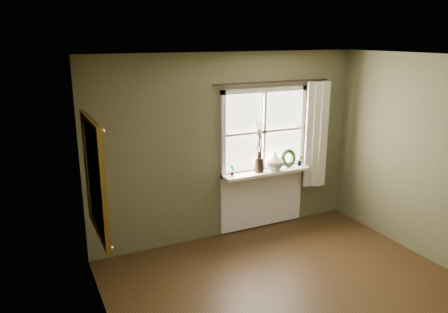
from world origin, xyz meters
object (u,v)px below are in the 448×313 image
wreath (288,160)px  cream_vase (275,161)px  gilt_mirror (94,177)px  dark_jug (259,165)px

wreath → cream_vase: bearing=-178.2°
wreath → gilt_mirror: gilt_mirror is taller
dark_jug → cream_vase: size_ratio=0.79×
wreath → gilt_mirror: size_ratio=0.22×
cream_vase → gilt_mirror: (-2.65, -0.70, 0.33)m
cream_vase → wreath: size_ratio=0.96×
cream_vase → gilt_mirror: 2.76m
cream_vase → gilt_mirror: gilt_mirror is taller
wreath → gilt_mirror: 3.02m
wreath → gilt_mirror: (-2.90, -0.74, 0.36)m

